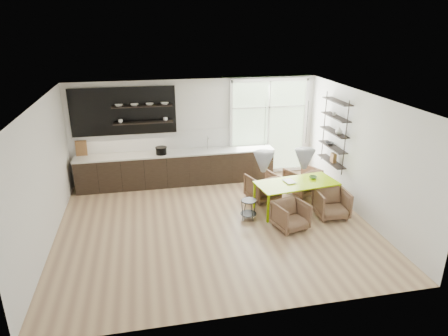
% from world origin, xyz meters
% --- Properties ---
extents(room, '(7.02, 6.01, 2.91)m').
position_xyz_m(room, '(0.58, 1.10, 1.46)').
color(room, tan).
rests_on(room, ground).
extents(kitchen_run, '(5.54, 0.69, 2.75)m').
position_xyz_m(kitchen_run, '(-0.69, 2.69, 0.60)').
color(kitchen_run, black).
rests_on(kitchen_run, ground).
extents(right_shelving, '(0.26, 1.22, 1.90)m').
position_xyz_m(right_shelving, '(3.36, 1.17, 1.65)').
color(right_shelving, black).
rests_on(right_shelving, ground).
extents(dining_table, '(2.06, 1.14, 0.72)m').
position_xyz_m(dining_table, '(2.10, 0.42, 0.67)').
color(dining_table, '#A1D900').
rests_on(dining_table, ground).
extents(armchair_back_left, '(0.92, 0.94, 0.68)m').
position_xyz_m(armchair_back_left, '(1.48, 1.17, 0.34)').
color(armchair_back_left, brown).
rests_on(armchair_back_left, ground).
extents(armchair_back_right, '(1.02, 1.03, 0.72)m').
position_xyz_m(armchair_back_right, '(2.62, 1.32, 0.36)').
color(armchair_back_right, brown).
rests_on(armchair_back_right, ground).
extents(armchair_front_left, '(0.84, 0.85, 0.63)m').
position_xyz_m(armchair_front_left, '(1.64, -0.46, 0.32)').
color(armchair_front_left, brown).
rests_on(armchair_front_left, ground).
extents(armchair_front_right, '(0.75, 0.77, 0.68)m').
position_xyz_m(armchair_front_right, '(2.79, -0.11, 0.34)').
color(armchair_front_right, brown).
rests_on(armchair_front_right, ground).
extents(wire_stool, '(0.38, 0.38, 0.48)m').
position_xyz_m(wire_stool, '(0.84, 0.17, 0.31)').
color(wire_stool, black).
rests_on(wire_stool, ground).
extents(table_book, '(0.27, 0.34, 0.03)m').
position_xyz_m(table_book, '(1.82, 0.47, 0.73)').
color(table_book, white).
rests_on(table_book, dining_table).
extents(table_bowl, '(0.22, 0.22, 0.06)m').
position_xyz_m(table_bowl, '(2.60, 0.59, 0.75)').
color(table_bowl, '#507746').
rests_on(table_bowl, dining_table).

